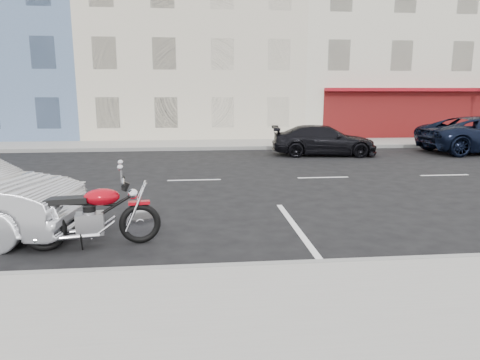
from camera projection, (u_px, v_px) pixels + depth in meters
name	position (u px, v px, depth m)	size (l,w,h in m)	color
ground	(260.00, 179.00, 13.13)	(120.00, 120.00, 0.00)	black
sidewalk_far	(134.00, 145.00, 21.12)	(80.00, 3.40, 0.15)	gray
curb_far	(129.00, 149.00, 19.46)	(80.00, 0.12, 0.16)	gray
bldg_cream	(194.00, 44.00, 27.70)	(12.00, 12.00, 11.50)	beige
bldg_corner	(387.00, 38.00, 28.87)	(14.00, 12.00, 12.50)	beige
fire_hydrant	(462.00, 133.00, 22.48)	(0.20, 0.20, 0.72)	beige
motorcycle	(141.00, 214.00, 7.38)	(2.24, 0.78, 1.13)	black
car_far	(324.00, 140.00, 18.09)	(1.78, 4.37, 1.27)	black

